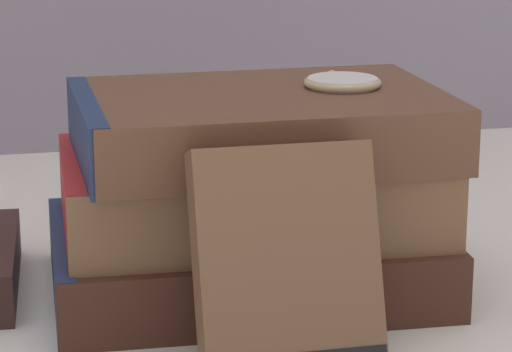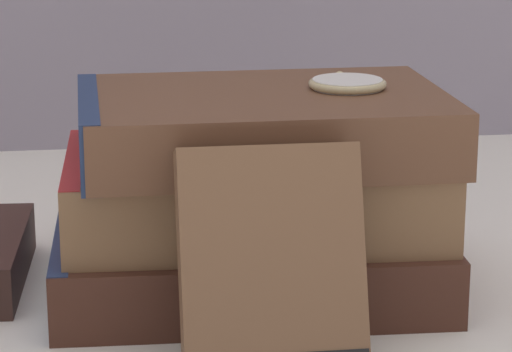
% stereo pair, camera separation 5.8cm
% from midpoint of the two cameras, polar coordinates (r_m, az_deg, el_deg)
% --- Properties ---
extents(ground_plane, '(3.00, 3.00, 0.00)m').
position_cam_midpoint_polar(ground_plane, '(0.73, -1.11, -6.81)').
color(ground_plane, silver).
extents(book_flat_bottom, '(0.25, 0.18, 0.04)m').
position_cam_midpoint_polar(book_flat_bottom, '(0.77, -3.10, -3.89)').
color(book_flat_bottom, '#422319').
rests_on(book_flat_bottom, ground_plane).
extents(book_flat_middle, '(0.24, 0.16, 0.05)m').
position_cam_midpoint_polar(book_flat_middle, '(0.76, -2.90, -0.73)').
color(book_flat_middle, brown).
rests_on(book_flat_middle, book_flat_bottom).
extents(book_flat_top, '(0.22, 0.16, 0.04)m').
position_cam_midpoint_polar(book_flat_top, '(0.74, -2.54, 2.38)').
color(book_flat_top, brown).
rests_on(book_flat_top, book_flat_middle).
extents(book_leaning_front, '(0.10, 0.06, 0.12)m').
position_cam_midpoint_polar(book_leaning_front, '(0.65, -1.13, -4.42)').
color(book_leaning_front, brown).
rests_on(book_leaning_front, ground_plane).
extents(pocket_watch, '(0.05, 0.05, 0.01)m').
position_cam_midpoint_polar(pocket_watch, '(0.76, 1.89, 4.42)').
color(pocket_watch, silver).
rests_on(pocket_watch, book_flat_top).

